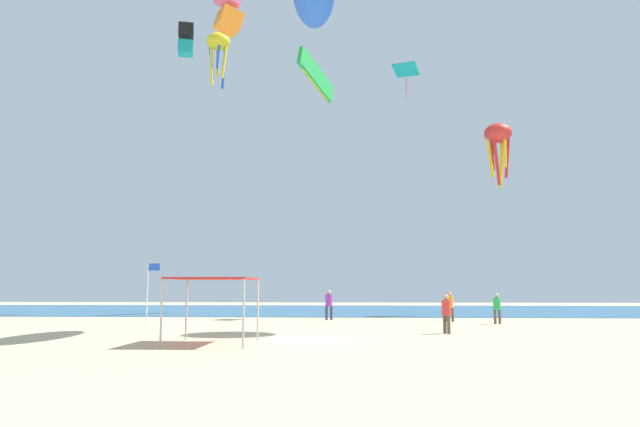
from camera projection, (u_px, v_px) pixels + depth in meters
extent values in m
cube|color=#D1BA8C|center=(298.00, 342.00, 21.57)|extent=(110.00, 110.00, 0.10)
cube|color=#28608C|center=(329.00, 310.00, 50.62)|extent=(110.00, 25.37, 0.03)
cylinder|color=#B2B2B7|center=(161.00, 313.00, 18.99)|extent=(0.07, 0.07, 2.23)
cylinder|color=#B2B2B7|center=(243.00, 314.00, 18.85)|extent=(0.07, 0.07, 2.23)
cylinder|color=#B2B2B7|center=(186.00, 310.00, 21.88)|extent=(0.07, 0.07, 2.23)
cylinder|color=#B2B2B7|center=(258.00, 310.00, 21.74)|extent=(0.07, 0.07, 2.23)
cube|color=red|center=(214.00, 279.00, 20.51)|extent=(2.77, 3.00, 0.06)
cylinder|color=brown|center=(495.00, 317.00, 31.31)|extent=(0.15, 0.15, 0.75)
cylinder|color=brown|center=(500.00, 317.00, 31.40)|extent=(0.15, 0.15, 0.75)
cylinder|color=green|center=(497.00, 304.00, 31.44)|extent=(0.39, 0.39, 0.65)
sphere|color=tan|center=(497.00, 296.00, 31.50)|extent=(0.24, 0.24, 0.24)
cylinder|color=#33384C|center=(331.00, 313.00, 35.40)|extent=(0.16, 0.16, 0.82)
cylinder|color=#33384C|center=(327.00, 313.00, 35.27)|extent=(0.16, 0.16, 0.82)
cylinder|color=purple|center=(329.00, 300.00, 35.43)|extent=(0.43, 0.43, 0.71)
sphere|color=tan|center=(329.00, 292.00, 35.49)|extent=(0.27, 0.27, 0.27)
cylinder|color=brown|center=(445.00, 325.00, 24.92)|extent=(0.15, 0.15, 0.76)
cylinder|color=brown|center=(449.00, 325.00, 24.64)|extent=(0.15, 0.15, 0.76)
cylinder|color=red|center=(446.00, 308.00, 24.87)|extent=(0.39, 0.39, 0.66)
sphere|color=tan|center=(446.00, 297.00, 24.92)|extent=(0.25, 0.25, 0.25)
cylinder|color=brown|center=(453.00, 315.00, 33.50)|extent=(0.15, 0.15, 0.78)
cylinder|color=brown|center=(447.00, 315.00, 33.62)|extent=(0.15, 0.15, 0.78)
cylinder|color=orange|center=(450.00, 302.00, 33.65)|extent=(0.41, 0.41, 0.68)
sphere|color=tan|center=(449.00, 294.00, 33.71)|extent=(0.25, 0.25, 0.25)
cylinder|color=silver|center=(147.00, 295.00, 28.64)|extent=(0.06, 0.06, 3.13)
cube|color=blue|center=(154.00, 267.00, 28.80)|extent=(0.55, 0.02, 0.35)
cube|color=orange|center=(229.00, 21.00, 32.51)|extent=(1.90, 1.83, 1.38)
ellipsoid|color=yellow|center=(218.00, 42.00, 46.83)|extent=(2.29, 2.29, 1.35)
cylinder|color=yellow|center=(218.00, 62.00, 47.20)|extent=(0.26, 0.41, 2.09)
cylinder|color=blue|center=(211.00, 63.00, 46.78)|extent=(0.47, 0.28, 2.71)
cylinder|color=yellow|center=(212.00, 65.00, 46.19)|extent=(0.44, 0.44, 3.34)
cylinder|color=blue|center=(218.00, 56.00, 46.09)|extent=(0.26, 0.41, 2.09)
cylinder|color=yellow|center=(224.00, 62.00, 46.43)|extent=(0.47, 0.28, 2.71)
cylinder|color=blue|center=(224.00, 68.00, 46.95)|extent=(0.44, 0.44, 3.34)
cube|color=green|center=(316.00, 76.00, 47.74)|extent=(2.77, 5.19, 3.39)
cube|color=yellow|center=(316.00, 84.00, 47.64)|extent=(2.05, 3.91, 1.87)
cube|color=teal|center=(406.00, 70.00, 40.20)|extent=(2.05, 2.02, 0.45)
cylinder|color=pink|center=(406.00, 88.00, 40.04)|extent=(0.10, 0.10, 1.72)
cube|color=black|center=(186.00, 31.00, 42.10)|extent=(1.28, 1.30, 0.96)
cube|color=teal|center=(186.00, 48.00, 41.94)|extent=(1.28, 1.30, 0.96)
ellipsoid|color=red|center=(498.00, 133.00, 42.48)|extent=(2.71, 2.71, 1.43)
cylinder|color=red|center=(493.00, 156.00, 42.81)|extent=(0.33, 0.41, 2.22)
cylinder|color=yellow|center=(490.00, 158.00, 42.26)|extent=(0.50, 0.22, 2.87)
cylinder|color=red|center=(497.00, 161.00, 41.69)|extent=(0.39, 0.53, 3.53)
cylinder|color=yellow|center=(505.00, 152.00, 41.75)|extent=(0.33, 0.41, 2.22)
cylinder|color=red|center=(507.00, 158.00, 42.22)|extent=(0.50, 0.22, 2.87)
cylinder|color=yellow|center=(501.00, 164.00, 42.71)|extent=(0.39, 0.53, 3.53)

